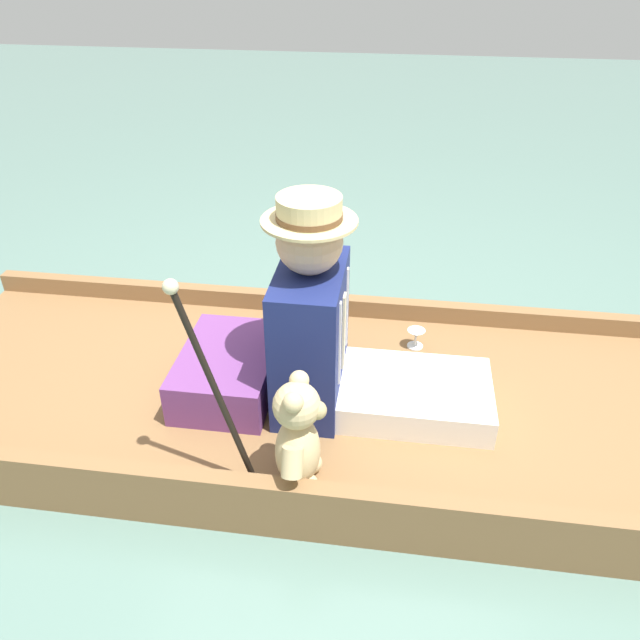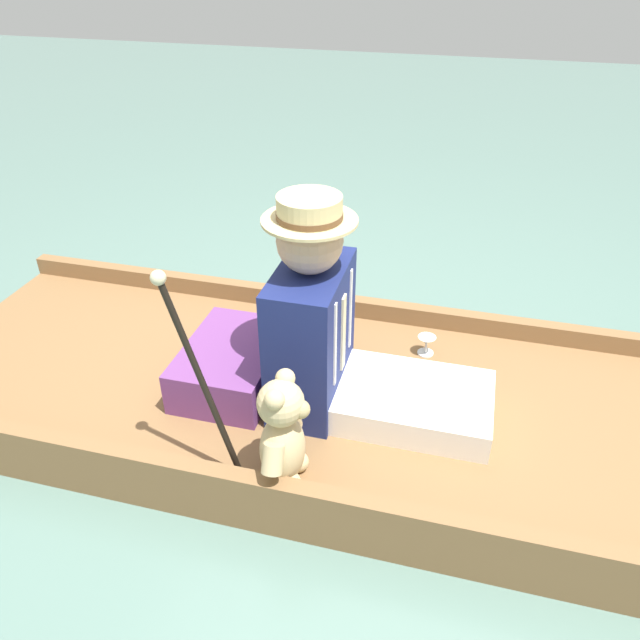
# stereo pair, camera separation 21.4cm
# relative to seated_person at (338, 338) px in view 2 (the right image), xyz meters

# --- Properties ---
(ground_plane) EXTENTS (16.00, 16.00, 0.00)m
(ground_plane) POSITION_rel_seated_person_xyz_m (-0.05, -0.07, -0.42)
(ground_plane) COLOR slate
(punt_boat) EXTENTS (1.18, 3.24, 0.22)m
(punt_boat) POSITION_rel_seated_person_xyz_m (-0.05, -0.07, -0.34)
(punt_boat) COLOR brown
(punt_boat) RESTS_ON ground_plane
(seat_cushion) EXTENTS (0.49, 0.34, 0.17)m
(seat_cushion) POSITION_rel_seated_person_xyz_m (-0.01, -0.41, -0.20)
(seat_cushion) COLOR #6B3875
(seat_cushion) RESTS_ON punt_boat
(seated_person) EXTENTS (0.42, 0.81, 0.79)m
(seated_person) POSITION_rel_seated_person_xyz_m (0.00, 0.00, 0.00)
(seated_person) COLOR white
(seated_person) RESTS_ON punt_boat
(teddy_bear) EXTENTS (0.28, 0.16, 0.40)m
(teddy_bear) POSITION_rel_seated_person_xyz_m (0.41, -0.07, -0.10)
(teddy_bear) COLOR tan
(teddy_bear) RESTS_ON punt_boat
(wine_glass) EXTENTS (0.07, 0.07, 0.08)m
(wine_glass) POSITION_rel_seated_person_xyz_m (-0.39, 0.28, -0.23)
(wine_glass) COLOR silver
(wine_glass) RESTS_ON punt_boat
(walking_cane) EXTENTS (0.04, 0.22, 0.72)m
(walking_cane) POSITION_rel_seated_person_xyz_m (0.44, -0.32, 0.14)
(walking_cane) COLOR black
(walking_cane) RESTS_ON punt_boat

